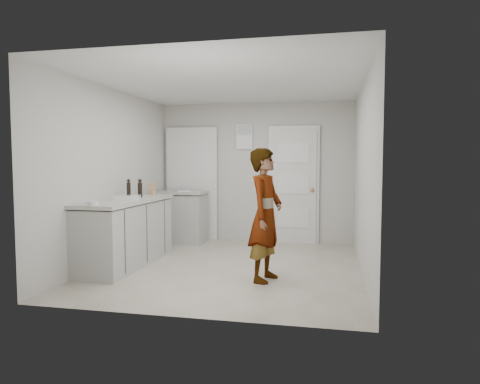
% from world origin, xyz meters
% --- Properties ---
extents(ground, '(4.00, 4.00, 0.00)m').
position_xyz_m(ground, '(0.00, 0.00, 0.00)').
color(ground, '#A9A18D').
rests_on(ground, ground).
extents(room_shell, '(4.00, 4.00, 4.00)m').
position_xyz_m(room_shell, '(-0.17, 1.95, 1.02)').
color(room_shell, '#B8B6AE').
rests_on(room_shell, ground).
extents(main_counter, '(0.64, 1.96, 0.93)m').
position_xyz_m(main_counter, '(-1.45, -0.20, 0.43)').
color(main_counter, '#B4B5B0').
rests_on(main_counter, ground).
extents(side_counter, '(0.84, 0.61, 0.93)m').
position_xyz_m(side_counter, '(-1.25, 1.55, 0.43)').
color(side_counter, '#B4B5B0').
rests_on(side_counter, ground).
extents(person, '(0.51, 0.66, 1.61)m').
position_xyz_m(person, '(0.57, -0.60, 0.80)').
color(person, silver).
rests_on(person, ground).
extents(cake_mix_box, '(0.12, 0.08, 0.18)m').
position_xyz_m(cake_mix_box, '(-1.45, 0.70, 1.02)').
color(cake_mix_box, '#936A49').
rests_on(cake_mix_box, main_counter).
extents(spice_jar, '(0.05, 0.05, 0.07)m').
position_xyz_m(spice_jar, '(-1.35, 0.49, 0.96)').
color(spice_jar, tan).
rests_on(spice_jar, main_counter).
extents(oil_cruet_a, '(0.07, 0.07, 0.27)m').
position_xyz_m(oil_cruet_a, '(-1.42, 0.20, 1.05)').
color(oil_cruet_a, black).
rests_on(oil_cruet_a, main_counter).
extents(oil_cruet_b, '(0.06, 0.06, 0.27)m').
position_xyz_m(oil_cruet_b, '(-1.57, 0.11, 1.05)').
color(oil_cruet_b, black).
rests_on(oil_cruet_b, main_counter).
extents(baking_dish, '(0.40, 0.34, 0.06)m').
position_xyz_m(baking_dish, '(-1.39, -0.29, 0.95)').
color(baking_dish, silver).
rests_on(baking_dish, main_counter).
extents(egg_bowl, '(0.13, 0.13, 0.05)m').
position_xyz_m(egg_bowl, '(-1.42, -1.10, 0.95)').
color(egg_bowl, silver).
rests_on(egg_bowl, main_counter).
extents(papers, '(0.36, 0.38, 0.01)m').
position_xyz_m(papers, '(-1.24, 1.54, 0.93)').
color(papers, white).
rests_on(papers, side_counter).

